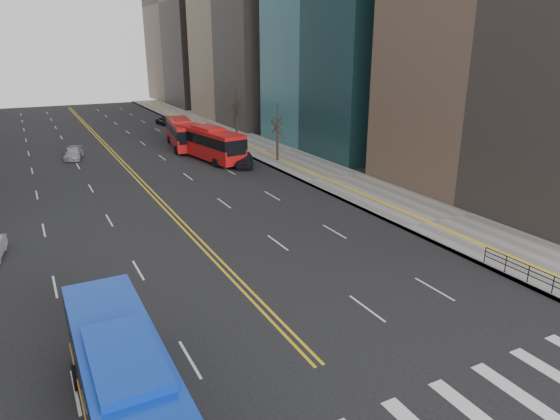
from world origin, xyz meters
The scene contains 10 objects.
sidewalk_right centered at (17.50, 45.00, 0.07)m, with size 7.00×130.00×0.15m, color slate.
centerline centered at (0.00, 55.00, 0.01)m, with size 0.55×100.00×0.01m.
pedestrian_railing centered at (14.30, 6.00, 0.82)m, with size 0.06×6.06×1.02m.
street_trees centered at (-7.18, 34.55, 4.87)m, with size 35.20×47.20×7.60m.
blue_bus centered at (-7.85, 4.14, 1.93)m, with size 2.96×12.73×3.69m.
red_bus_near centered at (9.39, 44.57, 2.13)m, with size 4.73×12.47×3.84m.
red_bus_far centered at (8.69, 52.86, 2.04)m, with size 4.44×11.87×3.67m.
car_dark_mid centered at (11.55, 39.38, 0.79)m, with size 1.86×4.62×1.57m, color black.
car_silver centered at (-4.65, 52.02, 0.63)m, with size 1.77×4.35×1.26m, color #96969B.
car_dark_far centered at (11.80, 72.64, 0.61)m, with size 2.01×4.36×1.21m, color black.
Camera 1 is at (-9.69, -10.00, 12.90)m, focal length 32.00 mm.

